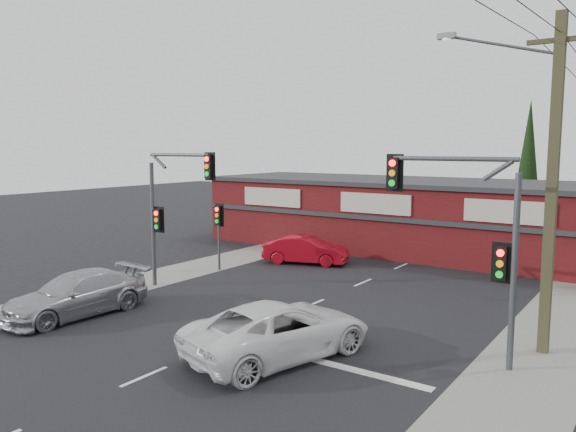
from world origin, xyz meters
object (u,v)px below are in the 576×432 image
Objects in this scene: white_suv at (279,330)px; red_sedan at (306,250)px; shop_building at (420,215)px; silver_suv at (76,294)px; utility_pole at (548,174)px.

red_sedan is at bearing -44.22° from white_suv.
silver_suv is at bearing -105.34° from shop_building.
utility_pole reaches higher than silver_suv.
shop_building is at bearing -64.35° from white_suv.
silver_suv reaches higher than red_sedan.
white_suv is at bearing -168.89° from red_sedan.
white_suv is 0.59× the size of utility_pole.
silver_suv is 0.20× the size of shop_building.
red_sedan is 0.45× the size of utility_pole.
white_suv is at bearing 9.92° from silver_suv.
utility_pole is (14.77, 5.75, 4.61)m from silver_suv.
utility_pole reaches higher than red_sedan.
silver_suv is 1.21× the size of red_sedan.
red_sedan is 15.30m from utility_pole.
utility_pole is at bearing 24.93° from silver_suv.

